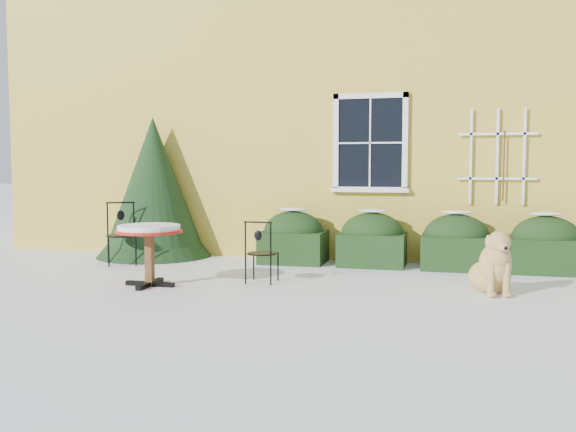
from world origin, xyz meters
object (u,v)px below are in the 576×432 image
(bistro_table, at_px, (149,235))
(dog, at_px, (493,267))
(evergreen_shrub, at_px, (154,201))
(patio_chair_far, at_px, (121,233))
(patio_chair_near, at_px, (261,252))

(bistro_table, relative_size, dog, 0.95)
(evergreen_shrub, relative_size, bistro_table, 2.77)
(patio_chair_far, bearing_deg, dog, -41.32)
(patio_chair_near, xyz_separation_m, patio_chair_far, (-2.69, 1.04, 0.07))
(patio_chair_near, relative_size, dog, 0.92)
(evergreen_shrub, xyz_separation_m, patio_chair_near, (2.58, -2.03, -0.56))
(bistro_table, bearing_deg, patio_chair_far, 128.70)
(evergreen_shrub, height_order, patio_chair_near, evergreen_shrub)
(evergreen_shrub, height_order, patio_chair_far, evergreen_shrub)
(patio_chair_far, distance_m, dog, 5.82)
(bistro_table, distance_m, patio_chair_far, 2.11)
(bistro_table, distance_m, patio_chair_near, 1.52)
(bistro_table, bearing_deg, dog, 7.74)
(patio_chair_near, relative_size, patio_chair_far, 0.85)
(patio_chair_near, distance_m, dog, 3.04)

